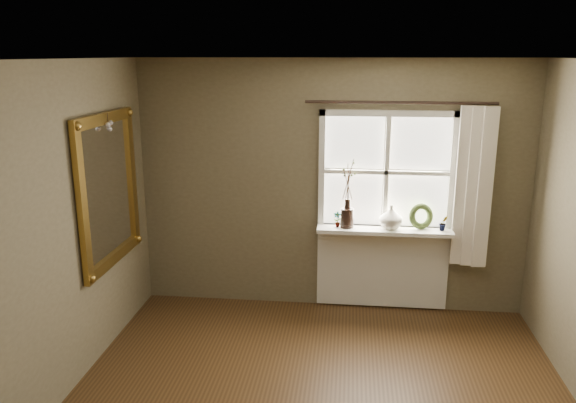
% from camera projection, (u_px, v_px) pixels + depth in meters
% --- Properties ---
extents(ceiling, '(4.50, 4.50, 0.00)m').
position_uv_depth(ceiling, '(321.00, 60.00, 3.28)').
color(ceiling, silver).
rests_on(ceiling, ground).
extents(wall_back, '(4.00, 0.10, 2.60)m').
position_uv_depth(wall_back, '(331.00, 187.00, 5.82)').
color(wall_back, brown).
rests_on(wall_back, ground).
extents(wall_left, '(0.10, 4.50, 2.60)m').
position_uv_depth(wall_left, '(19.00, 255.00, 3.84)').
color(wall_left, brown).
rests_on(wall_left, ground).
extents(window_frame, '(1.36, 0.06, 1.24)m').
position_uv_depth(window_frame, '(386.00, 172.00, 5.65)').
color(window_frame, silver).
rests_on(window_frame, wall_back).
extents(window_sill, '(1.36, 0.26, 0.04)m').
position_uv_depth(window_sill, '(384.00, 230.00, 5.69)').
color(window_sill, silver).
rests_on(window_sill, wall_back).
extents(window_apron, '(1.36, 0.04, 0.88)m').
position_uv_depth(window_apron, '(382.00, 267.00, 5.91)').
color(window_apron, silver).
rests_on(window_apron, ground).
extents(dark_jug, '(0.15, 0.15, 0.20)m').
position_uv_depth(dark_jug, '(347.00, 218.00, 5.70)').
color(dark_jug, black).
rests_on(dark_jug, window_sill).
extents(cream_vase, '(0.24, 0.24, 0.24)m').
position_uv_depth(cream_vase, '(391.00, 217.00, 5.65)').
color(cream_vase, beige).
rests_on(cream_vase, window_sill).
extents(wreath, '(0.29, 0.21, 0.27)m').
position_uv_depth(wreath, '(421.00, 219.00, 5.66)').
color(wreath, '#384A21').
rests_on(wreath, window_sill).
extents(potted_plant_left, '(0.09, 0.07, 0.16)m').
position_uv_depth(potted_plant_left, '(337.00, 219.00, 5.72)').
color(potted_plant_left, '#384A21').
rests_on(potted_plant_left, window_sill).
extents(potted_plant_right, '(0.10, 0.09, 0.16)m').
position_uv_depth(potted_plant_right, '(443.00, 223.00, 5.60)').
color(potted_plant_right, '#384A21').
rests_on(potted_plant_right, window_sill).
extents(curtain, '(0.36, 0.12, 1.59)m').
position_uv_depth(curtain, '(473.00, 188.00, 5.49)').
color(curtain, silver).
rests_on(curtain, wall_back).
extents(curtain_rod, '(1.84, 0.03, 0.03)m').
position_uv_depth(curtain_rod, '(400.00, 103.00, 5.40)').
color(curtain_rod, black).
rests_on(curtain_rod, wall_back).
extents(gilt_mirror, '(0.10, 1.16, 1.38)m').
position_uv_depth(gilt_mirror, '(109.00, 190.00, 5.04)').
color(gilt_mirror, white).
rests_on(gilt_mirror, wall_left).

